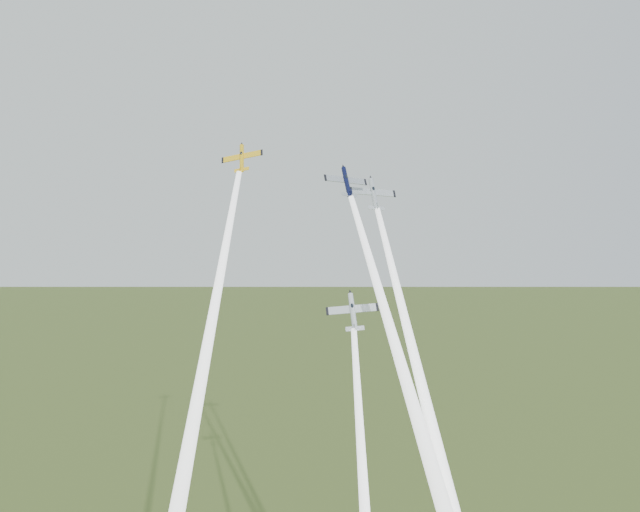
{
  "coord_description": "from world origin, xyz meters",
  "views": [
    {
      "loc": [
        -6.13,
        -137.31,
        100.13
      ],
      "look_at": [
        0.0,
        -6.0,
        92.0
      ],
      "focal_mm": 45.0,
      "sensor_mm": 36.0,
      "label": 1
    }
  ],
  "objects_px": {
    "plane_silver_right": "(374,194)",
    "plane_silver_low": "(353,312)",
    "plane_yellow": "(242,158)",
    "plane_navy": "(347,182)"
  },
  "relations": [
    {
      "from": "plane_yellow",
      "to": "plane_silver_low",
      "type": "relative_size",
      "value": 0.86
    },
    {
      "from": "plane_navy",
      "to": "plane_silver_low",
      "type": "relative_size",
      "value": 0.89
    },
    {
      "from": "plane_yellow",
      "to": "plane_silver_right",
      "type": "distance_m",
      "value": 23.53
    },
    {
      "from": "plane_navy",
      "to": "plane_silver_right",
      "type": "height_order",
      "value": "plane_navy"
    },
    {
      "from": "plane_navy",
      "to": "plane_yellow",
      "type": "bearing_deg",
      "value": 145.54
    },
    {
      "from": "plane_yellow",
      "to": "plane_silver_right",
      "type": "xyz_separation_m",
      "value": [
        22.64,
        -1.54,
        -6.21
      ]
    },
    {
      "from": "plane_yellow",
      "to": "plane_navy",
      "type": "xyz_separation_m",
      "value": [
        17.7,
        -4.96,
        -4.21
      ]
    },
    {
      "from": "plane_yellow",
      "to": "plane_silver_low",
      "type": "distance_m",
      "value": 33.0
    },
    {
      "from": "plane_silver_right",
      "to": "plane_silver_low",
      "type": "relative_size",
      "value": 0.97
    },
    {
      "from": "plane_silver_right",
      "to": "plane_yellow",
      "type": "bearing_deg",
      "value": 162.78
    }
  ]
}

